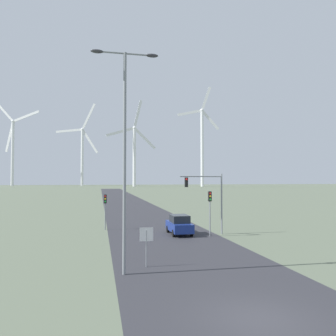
# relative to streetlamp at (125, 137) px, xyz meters

# --- Properties ---
(ground_plane) EXTENTS (600.00, 600.00, 0.00)m
(ground_plane) POSITION_rel_streetlamp_xyz_m (4.47, -6.70, -7.53)
(ground_plane) COLOR #5B6651
(road_surface) EXTENTS (10.00, 240.00, 0.01)m
(road_surface) POSITION_rel_streetlamp_xyz_m (4.47, 41.30, -7.52)
(road_surface) COLOR #2D2D33
(road_surface) RESTS_ON ground
(streetlamp) EXTENTS (3.75, 0.32, 12.28)m
(streetlamp) POSITION_rel_streetlamp_xyz_m (0.00, 0.00, 0.00)
(streetlamp) COLOR gray
(streetlamp) RESTS_ON ground
(stop_sign_near) EXTENTS (0.81, 0.07, 2.32)m
(stop_sign_near) POSITION_rel_streetlamp_xyz_m (1.41, 1.29, -5.91)
(stop_sign_near) COLOR gray
(stop_sign_near) RESTS_ON ground
(traffic_light_post_near_left) EXTENTS (0.28, 0.34, 3.61)m
(traffic_light_post_near_left) POSITION_rel_streetlamp_xyz_m (-0.75, 16.22, -4.87)
(traffic_light_post_near_left) COLOR gray
(traffic_light_post_near_left) RESTS_ON ground
(traffic_light_post_near_right) EXTENTS (0.28, 0.34, 4.07)m
(traffic_light_post_near_right) POSITION_rel_streetlamp_xyz_m (8.52, 10.38, -4.55)
(traffic_light_post_near_right) COLOR gray
(traffic_light_post_near_right) RESTS_ON ground
(traffic_light_mast_overhead) EXTENTS (4.14, 0.35, 5.70)m
(traffic_light_mast_overhead) POSITION_rel_streetlamp_xyz_m (8.57, 11.31, -3.48)
(traffic_light_mast_overhead) COLOR gray
(traffic_light_mast_overhead) RESTS_ON ground
(car_approaching) EXTENTS (1.88, 4.11, 1.83)m
(car_approaching) POSITION_rel_streetlamp_xyz_m (6.03, 11.95, -6.61)
(car_approaching) COLOR navy
(car_approaching) RESTS_ON ground
(wind_turbine_far_left) EXTENTS (37.30, 19.94, 68.03)m
(wind_turbine_far_left) POSITION_rel_streetlamp_xyz_m (-67.78, 255.16, 23.95)
(wind_turbine_far_left) COLOR white
(wind_turbine_far_left) RESTS_ON ground
(wind_turbine_left) EXTENTS (34.17, 13.47, 66.38)m
(wind_turbine_left) POSITION_rel_streetlamp_xyz_m (-15.21, 253.95, 21.13)
(wind_turbine_left) COLOR white
(wind_turbine_left) RESTS_ON ground
(wind_turbine_center) EXTENTS (35.29, 2.85, 61.36)m
(wind_turbine_center) POSITION_rel_streetlamp_xyz_m (22.47, 211.62, 18.52)
(wind_turbine_center) COLOR white
(wind_turbine_center) RESTS_ON ground
(wind_turbine_right) EXTENTS (29.41, 6.10, 71.20)m
(wind_turbine_right) POSITION_rel_streetlamp_xyz_m (69.75, 203.39, 24.85)
(wind_turbine_right) COLOR white
(wind_turbine_right) RESTS_ON ground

